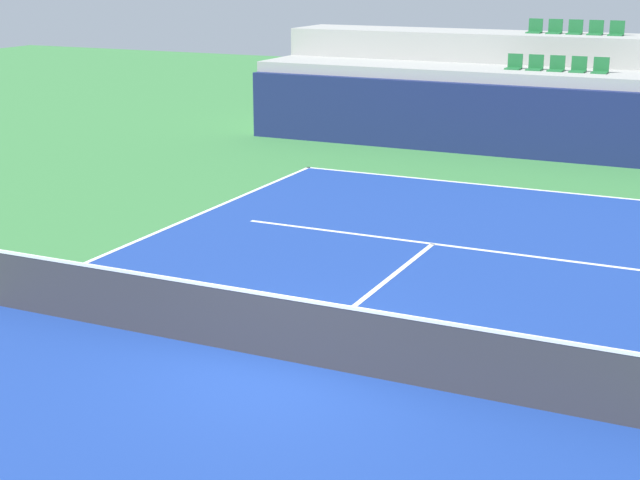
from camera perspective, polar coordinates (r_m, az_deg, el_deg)
ground_plane at (r=13.55m, az=-2.06°, el=-7.24°), size 80.00×80.00×0.00m
court_surface at (r=13.55m, az=-2.06°, el=-7.22°), size 11.00×24.00×0.01m
baseline_far at (r=24.29m, az=10.96°, el=3.14°), size 11.00×0.10×0.00m
service_line_far at (r=19.12m, az=6.75°, el=-0.23°), size 8.26×0.10×0.00m
centre_service_line at (r=16.26m, az=3.11°, el=-3.12°), size 0.10×6.40×0.00m
back_wall at (r=27.78m, az=13.10°, el=6.75°), size 18.41×0.30×2.03m
stands_tier_lower at (r=29.06m, az=13.71°, el=7.44°), size 18.41×2.40×2.35m
stands_tier_upper at (r=31.34m, az=14.69°, el=8.81°), size 18.41×2.40×3.25m
seating_row_lower at (r=29.00m, az=13.92°, el=10.01°), size 2.93×0.44×0.44m
seating_row_upper at (r=31.27m, az=14.96°, el=12.00°), size 2.93×0.44×0.44m
tennis_net at (r=13.36m, az=-2.08°, el=-5.24°), size 11.08×0.08×1.07m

